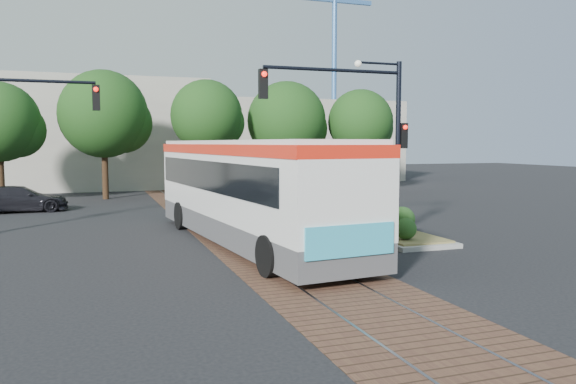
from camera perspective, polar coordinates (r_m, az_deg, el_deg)
name	(u,v)px	position (r m, az deg, el deg)	size (l,w,h in m)	color
ground	(254,241)	(19.45, -3.44, -4.95)	(120.00, 120.00, 0.00)	black
trackbed	(228,225)	(23.27, -6.13, -3.31)	(3.60, 40.00, 0.02)	brown
tree_row	(201,119)	(35.47, -8.88, 7.35)	(26.40, 5.60, 7.67)	#382314
warehouses	(152,137)	(47.42, -13.64, 5.41)	(40.00, 13.00, 8.00)	#ADA899
crane	(334,68)	(57.83, 4.71, 12.46)	(8.00, 0.50, 18.00)	#3F72B2
city_bus	(248,186)	(18.68, -4.04, 0.58)	(4.05, 13.08, 3.44)	#474749
traffic_island	(391,228)	(20.42, 10.41, -3.61)	(2.20, 5.20, 1.13)	gray
signal_pole_main	(367,120)	(19.83, 8.03, 7.26)	(5.49, 0.46, 6.00)	black
parked_car	(20,199)	(30.31, -25.59, -0.64)	(1.79, 4.41, 1.28)	black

